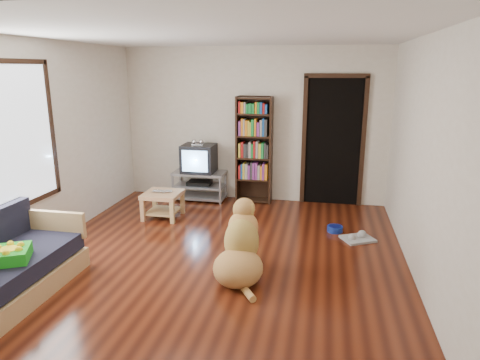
% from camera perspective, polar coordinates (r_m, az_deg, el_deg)
% --- Properties ---
extents(ground, '(5.00, 5.00, 0.00)m').
position_cam_1_polar(ground, '(5.34, -2.95, -10.21)').
color(ground, '#56200E').
rests_on(ground, ground).
extents(ceiling, '(5.00, 5.00, 0.00)m').
position_cam_1_polar(ceiling, '(4.85, -3.38, 18.86)').
color(ceiling, white).
rests_on(ceiling, ground).
extents(wall_back, '(4.50, 0.00, 4.50)m').
position_cam_1_polar(wall_back, '(7.35, 1.75, 7.30)').
color(wall_back, silver).
rests_on(wall_back, ground).
extents(wall_front, '(4.50, 0.00, 4.50)m').
position_cam_1_polar(wall_front, '(2.67, -16.72, -6.64)').
color(wall_front, silver).
rests_on(wall_front, ground).
extents(wall_left, '(0.00, 5.00, 5.00)m').
position_cam_1_polar(wall_left, '(5.91, -24.86, 4.12)').
color(wall_left, silver).
rests_on(wall_left, ground).
extents(wall_right, '(0.00, 5.00, 5.00)m').
position_cam_1_polar(wall_right, '(4.89, 23.33, 2.33)').
color(wall_right, silver).
rests_on(wall_right, ground).
extents(green_cushion, '(0.49, 0.49, 0.12)m').
position_cam_1_polar(green_cushion, '(4.80, -28.41, -8.77)').
color(green_cushion, green).
rests_on(green_cushion, sofa).
extents(laptop, '(0.33, 0.24, 0.02)m').
position_cam_1_polar(laptop, '(6.63, -10.41, -1.61)').
color(laptop, silver).
rests_on(laptop, coffee_table).
extents(dog_bowl, '(0.22, 0.22, 0.08)m').
position_cam_1_polar(dog_bowl, '(6.24, 12.53, -6.38)').
color(dog_bowl, navy).
rests_on(dog_bowl, ground).
extents(grey_rag, '(0.50, 0.47, 0.03)m').
position_cam_1_polar(grey_rag, '(6.03, 15.42, -7.57)').
color(grey_rag, '#9F9F9F').
rests_on(grey_rag, ground).
extents(window, '(0.03, 1.46, 1.70)m').
position_cam_1_polar(window, '(5.48, -27.98, 5.16)').
color(window, white).
rests_on(window, wall_left).
extents(doorway, '(1.03, 0.05, 2.19)m').
position_cam_1_polar(doorway, '(7.25, 12.33, 5.42)').
color(doorway, black).
rests_on(doorway, wall_back).
extents(tv_stand, '(0.90, 0.45, 0.50)m').
position_cam_1_polar(tv_stand, '(7.52, -5.41, -0.62)').
color(tv_stand, '#99999E').
rests_on(tv_stand, ground).
extents(crt_tv, '(0.55, 0.52, 0.58)m').
position_cam_1_polar(crt_tv, '(7.43, -5.45, 2.96)').
color(crt_tv, black).
rests_on(crt_tv, tv_stand).
extents(bookshelf, '(0.60, 0.30, 1.80)m').
position_cam_1_polar(bookshelf, '(7.23, 1.92, 4.78)').
color(bookshelf, black).
rests_on(bookshelf, ground).
extents(sofa, '(0.80, 1.80, 0.80)m').
position_cam_1_polar(sofa, '(4.94, -29.38, -11.00)').
color(sofa, tan).
rests_on(sofa, ground).
extents(coffee_table, '(0.55, 0.55, 0.40)m').
position_cam_1_polar(coffee_table, '(6.69, -10.26, -2.63)').
color(coffee_table, tan).
rests_on(coffee_table, ground).
extents(dog, '(0.55, 1.04, 0.87)m').
position_cam_1_polar(dog, '(4.75, 0.08, -9.23)').
color(dog, '#C7834C').
rests_on(dog, ground).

